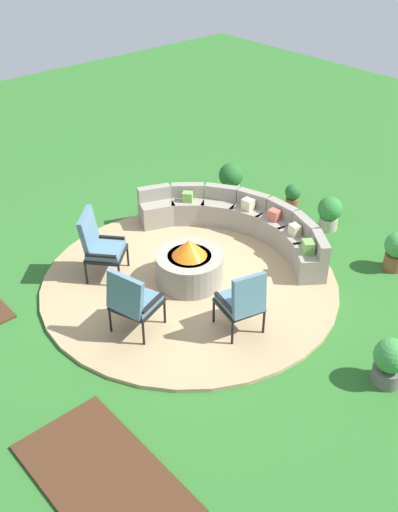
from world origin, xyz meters
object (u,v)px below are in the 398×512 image
object	(u,v)px
lounge_chair_back_left	(243,300)
potted_plant_4	(293,196)
lounge_chair_front_right	(133,300)
curved_stone_bench	(241,223)
potted_plant_0	(330,212)
potted_plant_1	(390,361)
lounge_chair_front_left	(99,244)
potted_plant_2	(231,179)
fire_pit	(190,265)
potted_plant_3	(396,250)

from	to	relation	value
lounge_chair_back_left	potted_plant_4	xyz separation A→B (m)	(-1.94, 3.32, -0.30)
lounge_chair_front_right	lounge_chair_back_left	world-z (taller)	lounge_chair_front_right
curved_stone_bench	potted_plant_0	world-z (taller)	curved_stone_bench
potted_plant_1	lounge_chair_back_left	bearing A→B (deg)	-158.75
lounge_chair_front_right	potted_plant_0	distance (m)	4.43
curved_stone_bench	potted_plant_4	bearing A→B (deg)	93.91
lounge_chair_front_left	lounge_chair_back_left	bearing A→B (deg)	64.90
lounge_chair_back_left	potted_plant_2	size ratio (longest dim) A/B	1.46
fire_pit	potted_plant_1	bearing A→B (deg)	8.71
potted_plant_0	potted_plant_1	distance (m)	3.90
potted_plant_4	fire_pit	bearing A→B (deg)	-80.19
potted_plant_1	potted_plant_2	bearing A→B (deg)	157.71
lounge_chair_front_right	potted_plant_4	size ratio (longest dim) A/B	1.96
lounge_chair_front_right	potted_plant_2	xyz separation A→B (m)	(-2.13, 3.97, -0.22)
potted_plant_3	curved_stone_bench	bearing A→B (deg)	-151.74
potted_plant_1	lounge_chair_front_left	bearing A→B (deg)	-161.84
lounge_chair_front_left	potted_plant_1	xyz separation A→B (m)	(4.42, 1.45, -0.27)
lounge_chair_back_left	potted_plant_2	xyz separation A→B (m)	(-3.15, 2.83, -0.21)
lounge_chair_front_right	lounge_chair_back_left	size ratio (longest dim) A/B	1.04
lounge_chair_front_left	potted_plant_0	xyz separation A→B (m)	(1.46, 3.99, -0.28)
potted_plant_0	potted_plant_4	world-z (taller)	potted_plant_0
potted_plant_3	potted_plant_4	bearing A→B (deg)	174.12
lounge_chair_front_left	potted_plant_3	distance (m)	4.83
potted_plant_0	potted_plant_2	xyz separation A→B (m)	(-2.12, -0.46, 0.04)
fire_pit	potted_plant_4	bearing A→B (deg)	99.81
lounge_chair_front_left	lounge_chair_front_right	distance (m)	1.55
lounge_chair_back_left	potted_plant_0	bearing A→B (deg)	31.25
lounge_chair_front_right	potted_plant_3	xyz separation A→B (m)	(1.52, 4.20, -0.24)
fire_pit	potted_plant_3	bearing A→B (deg)	55.88
potted_plant_1	potted_plant_3	world-z (taller)	potted_plant_1
curved_stone_bench	potted_plant_0	bearing A→B (deg)	61.54
potted_plant_3	potted_plant_2	bearing A→B (deg)	-176.27
lounge_chair_back_left	potted_plant_4	size ratio (longest dim) A/B	1.89
curved_stone_bench	potted_plant_4	size ratio (longest dim) A/B	6.62
lounge_chair_front_right	potted_plant_4	distance (m)	4.56
lounge_chair_front_left	potted_plant_4	xyz separation A→B (m)	(0.56, 4.02, -0.33)
lounge_chair_front_left	potted_plant_0	distance (m)	4.26
lounge_chair_front_left	potted_plant_4	distance (m)	4.07
lounge_chair_front_left	lounge_chair_front_right	bearing A→B (deg)	32.76
lounge_chair_front_right	fire_pit	bearing A→B (deg)	87.05
fire_pit	potted_plant_2	bearing A→B (deg)	123.91
lounge_chair_back_left	potted_plant_4	bearing A→B (deg)	44.14
curved_stone_bench	potted_plant_1	size ratio (longest dim) A/B	5.29
lounge_chair_front_left	potted_plant_0	bearing A→B (deg)	119.04
lounge_chair_front_right	lounge_chair_back_left	bearing A→B (deg)	29.40
lounge_chair_front_left	potted_plant_2	xyz separation A→B (m)	(-0.65, 3.53, -0.24)
lounge_chair_front_right	potted_plant_2	distance (m)	4.51
curved_stone_bench	potted_plant_1	bearing A→B (deg)	-15.70
lounge_chair_back_left	potted_plant_1	bearing A→B (deg)	-54.95
fire_pit	lounge_chair_front_right	distance (m)	1.45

